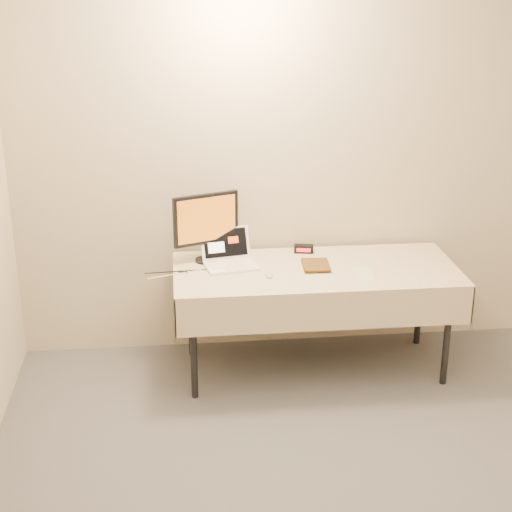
{
  "coord_description": "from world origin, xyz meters",
  "views": [
    {
      "loc": [
        -0.9,
        -2.66,
        2.62
      ],
      "look_at": [
        -0.4,
        1.99,
        0.86
      ],
      "focal_mm": 55.0,
      "sensor_mm": 36.0,
      "label": 1
    }
  ],
  "objects": [
    {
      "name": "back_wall",
      "position": [
        0.0,
        2.5,
        1.35
      ],
      "size": [
        4.0,
        0.1,
        2.7
      ],
      "primitive_type": "cube",
      "color": "beige",
      "rests_on": "ground"
    },
    {
      "name": "usb_dongle",
      "position": [
        -0.87,
        2.06,
        0.74
      ],
      "size": [
        0.06,
        0.03,
        0.01
      ],
      "primitive_type": "cube",
      "rotation": [
        0.0,
        0.0,
        -0.22
      ],
      "color": "black",
      "rests_on": "table"
    },
    {
      "name": "paper_form",
      "position": [
        0.29,
        1.93,
        0.74
      ],
      "size": [
        0.11,
        0.27,
        0.0
      ],
      "primitive_type": "cube",
      "rotation": [
        0.0,
        0.0,
        -0.02
      ],
      "color": "#C2E8B8",
      "rests_on": "table"
    },
    {
      "name": "clicker",
      "position": [
        -0.32,
        1.94,
        0.75
      ],
      "size": [
        0.05,
        0.09,
        0.02
      ],
      "primitive_type": "ellipsoid",
      "rotation": [
        0.0,
        0.0,
        0.08
      ],
      "color": "silver",
      "rests_on": "table"
    },
    {
      "name": "book",
      "position": [
        -0.08,
        2.07,
        0.86
      ],
      "size": [
        0.18,
        0.03,
        0.23
      ],
      "primitive_type": "imported",
      "rotation": [
        0.0,
        0.0,
        -0.06
      ],
      "color": "#8F581A",
      "rests_on": "table"
    },
    {
      "name": "alarm_clock",
      "position": [
        -0.03,
        2.34,
        0.77
      ],
      "size": [
        0.14,
        0.08,
        0.06
      ],
      "rotation": [
        0.0,
        0.0,
        -0.19
      ],
      "color": "black",
      "rests_on": "table"
    },
    {
      "name": "monitor",
      "position": [
        -0.7,
        2.25,
        1.01
      ],
      "size": [
        0.43,
        0.2,
        0.47
      ],
      "rotation": [
        0.0,
        0.0,
        0.35
      ],
      "color": "black",
      "rests_on": "table"
    },
    {
      "name": "laptop",
      "position": [
        -0.56,
        2.18,
        0.79
      ],
      "size": [
        0.38,
        0.37,
        0.22
      ],
      "rotation": [
        0.0,
        0.0,
        0.18
      ],
      "color": "white",
      "rests_on": "table"
    },
    {
      "name": "table",
      "position": [
        0.0,
        2.05,
        0.68
      ],
      "size": [
        1.86,
        0.81,
        0.74
      ],
      "color": "black",
      "rests_on": "ground"
    }
  ]
}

